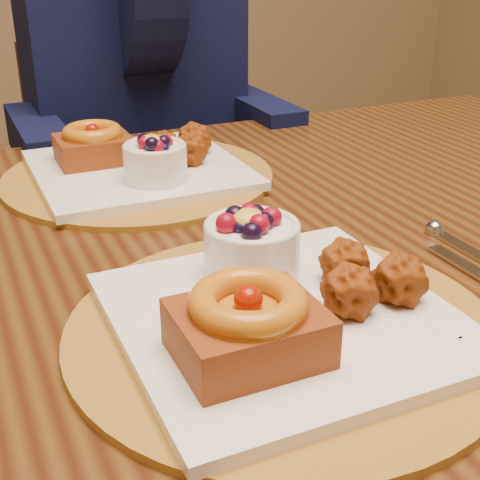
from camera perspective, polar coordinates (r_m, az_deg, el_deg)
name	(u,v)px	position (r m, az deg, el deg)	size (l,w,h in m)	color
dining_table	(196,296)	(0.80, -3.80, -4.77)	(1.60, 0.90, 0.76)	#341709
place_setting_near	(278,304)	(0.58, 3.29, -5.51)	(0.38, 0.38, 0.09)	brown
place_setting_far	(137,165)	(0.95, -8.78, 6.36)	(0.38, 0.38, 0.08)	brown
chair_far	(151,220)	(1.52, -7.63, 1.73)	(0.49, 0.49, 0.87)	black
diner	(132,52)	(1.35, -9.17, 15.56)	(0.50, 0.48, 0.81)	black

